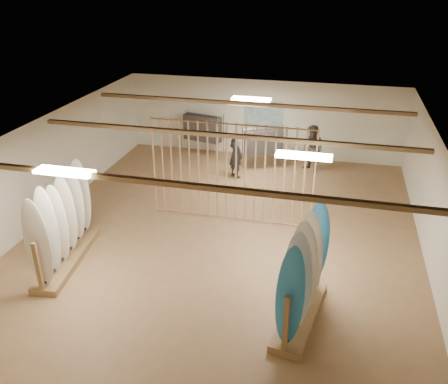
% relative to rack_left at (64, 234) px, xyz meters
% --- Properties ---
extents(floor, '(12.00, 12.00, 0.00)m').
position_rel_rack_left_xyz_m(floor, '(3.30, 2.22, -0.76)').
color(floor, '#9A724A').
rests_on(floor, ground).
extents(ceiling, '(12.00, 12.00, 0.00)m').
position_rel_rack_left_xyz_m(ceiling, '(3.30, 2.22, 2.04)').
color(ceiling, gray).
rests_on(ceiling, ground).
extents(wall_back, '(12.00, 0.00, 12.00)m').
position_rel_rack_left_xyz_m(wall_back, '(3.30, 8.22, 0.64)').
color(wall_back, white).
rests_on(wall_back, ground).
extents(wall_front, '(12.00, 0.00, 12.00)m').
position_rel_rack_left_xyz_m(wall_front, '(3.30, -3.78, 0.64)').
color(wall_front, white).
rests_on(wall_front, ground).
extents(wall_left, '(0.00, 12.00, 12.00)m').
position_rel_rack_left_xyz_m(wall_left, '(-1.70, 2.22, 0.64)').
color(wall_left, white).
rests_on(wall_left, ground).
extents(wall_right, '(0.00, 12.00, 12.00)m').
position_rel_rack_left_xyz_m(wall_right, '(8.30, 2.22, 0.64)').
color(wall_right, white).
rests_on(wall_right, ground).
extents(ceiling_slats, '(9.50, 6.12, 0.10)m').
position_rel_rack_left_xyz_m(ceiling_slats, '(3.30, 2.22, 1.96)').
color(ceiling_slats, olive).
rests_on(ceiling_slats, ground).
extents(light_panels, '(1.20, 0.35, 0.06)m').
position_rel_rack_left_xyz_m(light_panels, '(3.30, 2.22, 1.98)').
color(light_panels, white).
rests_on(light_panels, ground).
extents(bamboo_partition, '(4.45, 0.05, 2.78)m').
position_rel_rack_left_xyz_m(bamboo_partition, '(3.30, 3.02, 0.64)').
color(bamboo_partition, tan).
rests_on(bamboo_partition, ground).
extents(poster, '(1.40, 0.03, 0.90)m').
position_rel_rack_left_xyz_m(poster, '(3.30, 8.20, 0.84)').
color(poster, teal).
rests_on(poster, ground).
extents(rack_left, '(0.98, 2.80, 2.21)m').
position_rel_rack_left_xyz_m(rack_left, '(0.00, 0.00, 0.00)').
color(rack_left, olive).
rests_on(rack_left, floor).
extents(rack_right, '(0.97, 2.39, 2.21)m').
position_rel_rack_left_xyz_m(rack_right, '(5.58, -0.73, -0.00)').
color(rack_right, olive).
rests_on(rack_right, floor).
extents(clothing_rack_a, '(1.49, 0.71, 1.64)m').
position_rel_rack_left_xyz_m(clothing_rack_a, '(1.16, 7.62, 0.31)').
color(clothing_rack_a, silver).
rests_on(clothing_rack_a, floor).
extents(clothing_rack_b, '(1.33, 0.83, 1.50)m').
position_rel_rack_left_xyz_m(clothing_rack_b, '(3.55, 6.88, 0.22)').
color(clothing_rack_b, silver).
rests_on(clothing_rack_b, floor).
extents(shopper_a, '(0.79, 0.75, 1.79)m').
position_rel_rack_left_xyz_m(shopper_a, '(2.78, 5.96, 0.14)').
color(shopper_a, '#26282E').
rests_on(shopper_a, floor).
extents(shopper_b, '(1.12, 1.11, 1.84)m').
position_rel_rack_left_xyz_m(shopper_b, '(5.21, 7.03, 0.17)').
color(shopper_b, '#403931').
rests_on(shopper_b, floor).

